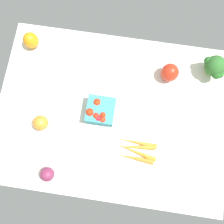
% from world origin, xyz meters
% --- Properties ---
extents(tablecloth, '(1.04, 0.76, 0.02)m').
position_xyz_m(tablecloth, '(0.00, 0.00, 0.01)').
color(tablecloth, silver).
rests_on(tablecloth, ground).
extents(red_onion_center, '(0.06, 0.06, 0.06)m').
position_xyz_m(red_onion_center, '(0.23, 0.30, 0.05)').
color(red_onion_center, '#7B2B4C').
rests_on(red_onion_center, tablecloth).
extents(berry_basket, '(0.12, 0.12, 0.08)m').
position_xyz_m(berry_basket, '(0.05, 0.01, 0.06)').
color(berry_basket, teal).
rests_on(berry_basket, tablecloth).
extents(broccoli_head, '(0.10, 0.10, 0.12)m').
position_xyz_m(broccoli_head, '(-0.42, -0.26, 0.09)').
color(broccoli_head, '#97C279').
rests_on(broccoli_head, tablecloth).
extents(carrot_bunch, '(0.18, 0.10, 0.03)m').
position_xyz_m(carrot_bunch, '(-0.13, 0.15, 0.03)').
color(carrot_bunch, orange).
rests_on(carrot_bunch, tablecloth).
extents(bell_pepper_orange, '(0.10, 0.10, 0.08)m').
position_xyz_m(bell_pepper_orange, '(0.42, -0.28, 0.06)').
color(bell_pepper_orange, orange).
rests_on(bell_pepper_orange, tablecloth).
extents(bell_pepper_red, '(0.10, 0.10, 0.09)m').
position_xyz_m(bell_pepper_red, '(-0.23, -0.21, 0.07)').
color(bell_pepper_red, red).
rests_on(bell_pepper_red, tablecloth).
extents(heirloom_tomato_orange, '(0.07, 0.07, 0.07)m').
position_xyz_m(heirloom_tomato_orange, '(0.30, 0.10, 0.05)').
color(heirloom_tomato_orange, orange).
rests_on(heirloom_tomato_orange, tablecloth).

